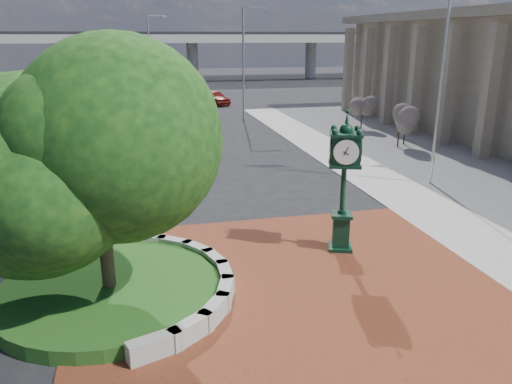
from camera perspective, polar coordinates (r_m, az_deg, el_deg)
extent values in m
plane|color=black|center=(15.10, 3.29, -9.86)|extent=(200.00, 200.00, 0.00)
cube|color=maroon|center=(14.25, 4.44, -11.57)|extent=(12.00, 12.00, 0.04)
cube|color=#9E9B93|center=(31.06, 27.14, 2.66)|extent=(20.00, 50.00, 0.04)
cube|color=#9E9B93|center=(11.88, -11.50, -17.00)|extent=(1.29, 0.76, 0.54)
cube|color=#9E9B93|center=(12.30, -7.47, -15.46)|extent=(1.20, 1.04, 0.54)
cube|color=#9E9B93|center=(12.95, -4.76, -13.51)|extent=(1.00, 1.22, 0.54)
cube|color=#9E9B93|center=(13.76, -3.51, -11.50)|extent=(0.71, 1.30, 0.54)
cube|color=#9E9B93|center=(14.62, -3.58, -9.66)|extent=(0.35, 1.25, 0.54)
cube|color=#9E9B93|center=(15.45, -4.74, -8.12)|extent=(0.71, 1.30, 0.54)
cube|color=#9E9B93|center=(16.19, -6.72, -6.94)|extent=(1.00, 1.22, 0.54)
cube|color=#9E9B93|center=(16.79, -9.30, -6.14)|extent=(1.20, 1.04, 0.54)
cube|color=#9E9B93|center=(17.20, -12.26, -5.74)|extent=(1.29, 0.76, 0.54)
cylinder|color=#164D19|center=(14.54, -16.33, -10.84)|extent=(6.10, 6.10, 0.40)
cube|color=black|center=(32.46, 26.97, 10.43)|extent=(0.30, 40.00, 5.50)
cube|color=#9E9B93|center=(82.94, -10.95, 16.84)|extent=(90.00, 12.00, 1.20)
cube|color=black|center=(82.94, -10.98, 17.39)|extent=(90.00, 12.00, 0.40)
cylinder|color=#9E9B93|center=(83.69, -21.40, 13.59)|extent=(1.80, 1.80, 6.00)
cylinder|color=#9E9B93|center=(83.42, -7.27, 14.60)|extent=(1.80, 1.80, 6.00)
cylinder|color=#9E9B93|center=(87.83, 6.26, 14.77)|extent=(1.80, 1.80, 6.00)
cylinder|color=#38281C|center=(14.16, -16.63, -7.68)|extent=(0.36, 0.36, 2.17)
sphere|color=black|center=(13.29, -17.61, 2.72)|extent=(5.20, 5.20, 5.20)
cylinder|color=#38281C|center=(31.42, -13.21, 6.04)|extent=(0.36, 0.36, 1.92)
sphere|color=black|center=(31.07, -13.50, 10.17)|extent=(4.40, 4.40, 4.40)
cube|color=black|center=(17.20, 9.57, -6.26)|extent=(1.00, 1.00, 0.16)
cube|color=black|center=(16.96, 9.67, -4.38)|extent=(0.69, 0.69, 1.08)
cube|color=black|center=(16.76, 9.77, -2.58)|extent=(0.87, 0.87, 0.12)
cylinder|color=black|center=(16.48, 9.93, 0.33)|extent=(0.17, 0.17, 1.67)
cube|color=black|center=(16.15, 10.17, 4.86)|extent=(1.12, 1.12, 0.88)
cylinder|color=white|center=(15.70, 10.28, 4.49)|extent=(0.76, 0.31, 0.78)
cylinder|color=white|center=(16.60, 10.07, 5.20)|extent=(0.76, 0.31, 0.78)
cylinder|color=white|center=(16.12, 8.53, 4.92)|extent=(0.31, 0.76, 0.78)
cylinder|color=white|center=(16.19, 11.80, 4.79)|extent=(0.31, 0.76, 0.78)
sphere|color=black|center=(16.03, 10.29, 6.98)|extent=(0.43, 0.43, 0.43)
cone|color=black|center=(15.98, 10.35, 8.12)|extent=(0.18, 0.18, 0.49)
imported|color=#5F110D|center=(53.27, -4.78, 10.73)|extent=(3.23, 4.80, 1.52)
cylinder|color=silver|center=(24.96, 20.53, 12.96)|extent=(0.13, 0.13, 10.87)
cylinder|color=slate|center=(42.17, -1.44, 14.20)|extent=(0.16, 0.16, 9.10)
cube|color=slate|center=(42.29, -0.19, 20.39)|extent=(1.83, 0.27, 0.12)
cube|color=slate|center=(42.42, 0.96, 20.24)|extent=(0.52, 0.29, 0.15)
cylinder|color=slate|center=(52.80, -12.00, 14.34)|extent=(0.16, 0.16, 8.81)
cube|color=slate|center=(53.01, -11.34, 19.16)|extent=(1.75, 0.56, 0.12)
cube|color=slate|center=(53.23, -10.48, 19.09)|extent=(0.53, 0.35, 0.15)
cylinder|color=#38281C|center=(33.65, 15.94, 5.94)|extent=(0.10, 0.10, 1.20)
sphere|color=#A3518D|center=(33.48, 16.08, 7.61)|extent=(1.20, 1.20, 1.20)
cylinder|color=#38281C|center=(34.54, 16.58, 6.17)|extent=(0.10, 0.10, 1.20)
sphere|color=#A3518D|center=(34.37, 16.73, 7.80)|extent=(1.20, 1.20, 1.20)
cylinder|color=#38281C|center=(39.83, 11.95, 7.93)|extent=(0.10, 0.10, 1.20)
sphere|color=#A3518D|center=(39.68, 12.04, 9.35)|extent=(1.20, 1.20, 1.20)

